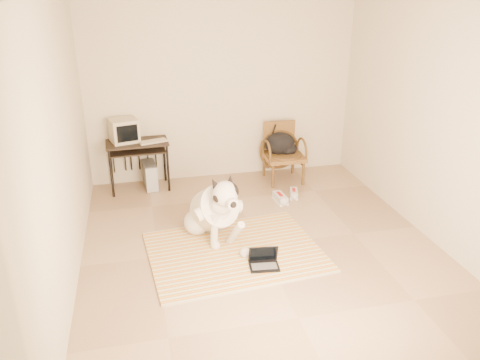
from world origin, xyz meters
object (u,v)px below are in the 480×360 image
object	(u,v)px
crt_monitor	(124,130)
laptop	(264,261)
dog	(214,211)
rattan_chair	(283,152)
computer_desk	(138,149)
backpack	(281,144)
pc_tower	(150,175)

from	to	relation	value
crt_monitor	laptop	bearing A→B (deg)	-60.96
dog	laptop	world-z (taller)	dog
rattan_chair	computer_desk	bearing A→B (deg)	177.13
computer_desk	rattan_chair	xyz separation A→B (m)	(2.15, -0.11, -0.18)
laptop	dog	bearing A→B (deg)	118.80
dog	computer_desk	size ratio (longest dim) A/B	1.33
dog	crt_monitor	size ratio (longest dim) A/B	2.66
computer_desk	backpack	size ratio (longest dim) A/B	1.82
pc_tower	dog	bearing A→B (deg)	-68.49
laptop	crt_monitor	xyz separation A→B (m)	(-1.38, 2.48, 0.81)
dog	rattan_chair	size ratio (longest dim) A/B	1.36
computer_desk	crt_monitor	xyz separation A→B (m)	(-0.16, 0.06, 0.27)
pc_tower	crt_monitor	bearing A→B (deg)	169.15
dog	computer_desk	world-z (taller)	dog
computer_desk	backpack	bearing A→B (deg)	-2.59
backpack	dog	bearing A→B (deg)	-129.36
crt_monitor	pc_tower	bearing A→B (deg)	-10.85
computer_desk	dog	bearing A→B (deg)	-64.28
laptop	pc_tower	size ratio (longest dim) A/B	0.78
computer_desk	crt_monitor	bearing A→B (deg)	159.04
rattan_chair	backpack	world-z (taller)	rattan_chair
crt_monitor	backpack	xyz separation A→B (m)	(2.28, -0.16, -0.33)
laptop	crt_monitor	distance (m)	2.95
laptop	backpack	world-z (taller)	backpack
laptop	backpack	bearing A→B (deg)	68.69
computer_desk	pc_tower	size ratio (longest dim) A/B	2.07
pc_tower	backpack	world-z (taller)	backpack
crt_monitor	backpack	bearing A→B (deg)	-3.96
rattan_chair	dog	bearing A→B (deg)	-130.14
dog	backpack	world-z (taller)	dog
dog	laptop	size ratio (longest dim) A/B	3.53
dog	pc_tower	bearing A→B (deg)	111.51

